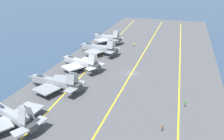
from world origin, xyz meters
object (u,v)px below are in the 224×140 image
(parked_jet_fourth, at_px, (98,48))
(crew_green_vest, at_px, (185,103))
(parked_jet_nearest, at_px, (12,116))
(parked_jet_fifth, at_px, (107,37))
(parked_jet_third, at_px, (80,62))
(crew_brown_vest, at_px, (162,127))
(crew_yellow_vest, at_px, (134,44))
(parked_jet_second, at_px, (54,82))

(parked_jet_fourth, height_order, crew_green_vest, parked_jet_fourth)
(parked_jet_nearest, height_order, parked_jet_fifth, parked_jet_nearest)
(parked_jet_fourth, relative_size, crew_green_vest, 9.78)
(parked_jet_third, height_order, crew_brown_vest, parked_jet_third)
(parked_jet_third, bearing_deg, parked_jet_nearest, 179.32)
(parked_jet_fourth, bearing_deg, crew_yellow_vest, -37.42)
(parked_jet_nearest, bearing_deg, parked_jet_third, -0.68)
(parked_jet_third, relative_size, crew_brown_vest, 9.82)
(crew_green_vest, xyz_separation_m, crew_yellow_vest, (44.60, 22.05, -0.02))
(crew_green_vest, height_order, crew_yellow_vest, crew_green_vest)
(parked_jet_second, distance_m, crew_yellow_vest, 47.45)
(parked_jet_nearest, relative_size, crew_green_vest, 8.75)
(parked_jet_second, bearing_deg, parked_jet_nearest, -179.28)
(parked_jet_second, distance_m, parked_jet_fourth, 31.61)
(parked_jet_fifth, bearing_deg, crew_brown_vest, -151.91)
(crew_yellow_vest, bearing_deg, parked_jet_fourth, 142.58)
(parked_jet_fourth, xyz_separation_m, parked_jet_fifth, (16.27, 1.78, -0.04))
(parked_jet_second, relative_size, crew_brown_vest, 10.15)
(parked_jet_third, height_order, parked_jet_fifth, parked_jet_third)
(parked_jet_fifth, xyz_separation_m, crew_brown_vest, (-57.46, -30.66, -1.64))
(parked_jet_fourth, height_order, crew_yellow_vest, parked_jet_fourth)
(parked_jet_nearest, height_order, crew_brown_vest, parked_jet_nearest)
(parked_jet_second, relative_size, parked_jet_fifth, 1.10)
(crew_brown_vest, bearing_deg, parked_jet_fourth, 35.04)
(parked_jet_third, xyz_separation_m, parked_jet_fifth, (32.16, 1.64, 0.10))
(parked_jet_nearest, xyz_separation_m, crew_brown_vest, (7.20, -29.40, -1.52))
(parked_jet_third, relative_size, crew_yellow_vest, 9.66)
(parked_jet_nearest, bearing_deg, parked_jet_second, 0.72)
(parked_jet_nearest, bearing_deg, crew_green_vest, -61.61)
(crew_green_vest, bearing_deg, crew_brown_vest, 159.23)
(crew_green_vest, distance_m, crew_yellow_vest, 49.76)
(parked_jet_second, height_order, crew_yellow_vest, parked_jet_second)
(parked_jet_nearest, distance_m, crew_green_vest, 38.17)
(parked_jet_fourth, bearing_deg, crew_brown_vest, -144.96)
(parked_jet_third, distance_m, parked_jet_fourth, 15.90)
(parked_jet_third, bearing_deg, parked_jet_fourth, -0.49)
(parked_jet_fifth, bearing_deg, crew_yellow_vest, -98.53)
(parked_jet_third, distance_m, parked_jet_fifth, 32.21)
(parked_jet_nearest, xyz_separation_m, parked_jet_second, (16.79, 0.21, -0.04))
(parked_jet_second, height_order, parked_jet_third, parked_jet_third)
(parked_jet_nearest, distance_m, parked_jet_fourth, 48.39)
(crew_green_vest, distance_m, crew_brown_vest, 11.70)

